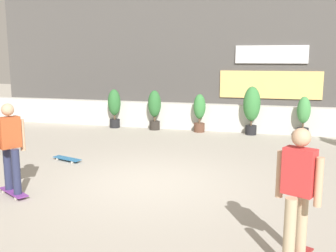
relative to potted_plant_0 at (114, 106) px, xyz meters
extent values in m
plane|color=#A8A093|center=(3.10, -5.55, -0.78)|extent=(48.00, 48.00, 0.00)
cube|color=beige|center=(3.10, 0.45, -0.33)|extent=(18.00, 0.40, 0.90)
cube|color=#4C4947|center=(3.10, 4.45, 2.47)|extent=(20.00, 2.00, 6.50)
cube|color=white|center=(5.29, 3.41, 1.82)|extent=(2.80, 0.08, 0.70)
cube|color=#F2CC72|center=(5.29, 3.42, 0.62)|extent=(4.00, 0.06, 1.10)
cylinder|color=black|center=(0.00, 0.00, -0.63)|extent=(0.36, 0.36, 0.30)
cylinder|color=brown|center=(0.00, 0.00, -0.41)|extent=(0.06, 0.06, 0.15)
ellipsoid|color=#2D6B33|center=(0.00, 0.00, 0.13)|extent=(0.45, 0.45, 0.92)
cylinder|color=#2D2823|center=(1.50, 0.00, -0.63)|extent=(0.36, 0.36, 0.30)
cylinder|color=brown|center=(1.50, 0.00, -0.41)|extent=(0.06, 0.06, 0.15)
ellipsoid|color=#2D6B33|center=(1.50, 0.00, 0.13)|extent=(0.45, 0.45, 0.92)
cylinder|color=brown|center=(3.08, 0.00, -0.63)|extent=(0.36, 0.36, 0.30)
cylinder|color=brown|center=(3.08, 0.00, -0.41)|extent=(0.06, 0.06, 0.15)
ellipsoid|color=#387F3D|center=(3.08, 0.00, 0.09)|extent=(0.41, 0.41, 0.83)
cylinder|color=black|center=(4.79, 0.00, -0.63)|extent=(0.36, 0.36, 0.30)
cylinder|color=brown|center=(4.79, 0.00, -0.41)|extent=(0.06, 0.06, 0.15)
ellipsoid|color=#387F3D|center=(4.79, 0.00, 0.23)|extent=(0.55, 0.55, 1.12)
cylinder|color=black|center=(6.39, 0.00, -0.63)|extent=(0.36, 0.36, 0.30)
cylinder|color=brown|center=(6.39, 0.00, -0.41)|extent=(0.06, 0.06, 0.15)
ellipsoid|color=#428C47|center=(6.39, 0.00, 0.09)|extent=(0.41, 0.41, 0.84)
cube|color=#72338C|center=(0.96, -6.92, -0.71)|extent=(0.80, 0.56, 0.02)
cylinder|color=silver|center=(0.69, -6.87, -0.75)|extent=(0.06, 0.05, 0.06)
cylinder|color=silver|center=(0.77, -6.73, -0.75)|extent=(0.06, 0.05, 0.06)
cylinder|color=silver|center=(1.15, -7.12, -0.75)|extent=(0.06, 0.05, 0.06)
cylinder|color=silver|center=(1.23, -6.98, -0.75)|extent=(0.06, 0.05, 0.06)
cylinder|color=#282D4C|center=(0.80, -6.84, -0.29)|extent=(0.14, 0.14, 0.82)
cylinder|color=#282D4C|center=(1.12, -7.01, -0.29)|extent=(0.14, 0.14, 0.82)
cube|color=#B24C26|center=(0.96, -6.92, 0.40)|extent=(0.35, 0.41, 0.56)
sphere|color=tan|center=(0.96, -6.92, 0.81)|extent=(0.22, 0.22, 0.22)
cylinder|color=tan|center=(1.07, -6.72, 0.32)|extent=(0.09, 0.09, 0.58)
cylinder|color=silver|center=(5.85, -7.79, -0.75)|extent=(0.05, 0.06, 0.06)
cylinder|color=tan|center=(5.89, -7.90, -0.29)|extent=(0.14, 0.14, 0.82)
cylinder|color=tan|center=(5.73, -8.22, -0.29)|extent=(0.14, 0.14, 0.82)
cube|color=red|center=(5.81, -8.06, 0.40)|extent=(0.41, 0.33, 0.56)
sphere|color=tan|center=(5.81, -8.06, 0.81)|extent=(0.22, 0.22, 0.22)
cylinder|color=tan|center=(5.60, -7.96, 0.32)|extent=(0.09, 0.09, 0.58)
cylinder|color=tan|center=(6.02, -8.16, 0.32)|extent=(0.09, 0.09, 0.58)
cube|color=#266699|center=(0.68, -4.54, -0.71)|extent=(0.82, 0.44, 0.02)
cylinder|color=silver|center=(0.96, -4.54, -0.75)|extent=(0.06, 0.05, 0.06)
cylinder|color=silver|center=(0.91, -4.69, -0.75)|extent=(0.06, 0.05, 0.06)
cylinder|color=silver|center=(0.46, -4.38, -0.75)|extent=(0.06, 0.05, 0.06)
cylinder|color=silver|center=(0.41, -4.53, -0.75)|extent=(0.06, 0.05, 0.06)
camera|label=1|loc=(5.49, -12.69, 1.72)|focal=41.43mm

